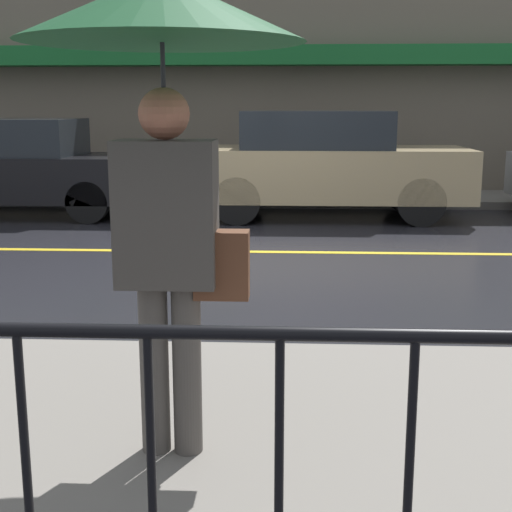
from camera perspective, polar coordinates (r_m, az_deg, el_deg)
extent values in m
plane|color=black|center=(8.45, -1.74, 0.34)|extent=(80.00, 80.00, 0.00)
cube|color=slate|center=(3.46, -9.04, -16.30)|extent=(28.00, 3.18, 0.13)
cube|color=slate|center=(12.96, -0.11, 4.68)|extent=(28.00, 1.80, 0.13)
cube|color=gold|center=(8.45, -1.74, 0.37)|extent=(25.20, 0.12, 0.01)
cube|color=#706656|center=(13.98, 0.12, 17.52)|extent=(28.00, 0.30, 6.13)
cube|color=#196B2D|center=(13.52, 0.03, 15.74)|extent=(16.80, 0.55, 0.35)
cylinder|color=black|center=(1.85, -18.63, -5.60)|extent=(12.00, 0.04, 0.04)
cylinder|color=#4C4742|center=(3.30, -8.13, -8.91)|extent=(0.13, 0.13, 0.79)
cylinder|color=#4C4742|center=(3.28, -5.54, -9.01)|extent=(0.13, 0.13, 0.79)
cube|color=#47423D|center=(3.11, -7.16, 3.39)|extent=(0.43, 0.26, 0.63)
sphere|color=#BD7053|center=(3.07, -7.36, 11.22)|extent=(0.22, 0.22, 0.22)
cylinder|color=#262628|center=(3.07, -7.33, 9.97)|extent=(0.02, 0.02, 0.71)
cone|color=#144723|center=(3.10, -7.58, 19.07)|extent=(1.19, 1.19, 0.27)
cube|color=brown|center=(3.12, -2.77, -0.70)|extent=(0.24, 0.12, 0.30)
cube|color=black|center=(11.84, -18.17, 6.03)|extent=(3.99, 1.72, 0.68)
cube|color=#1E2328|center=(11.85, -19.09, 8.99)|extent=(2.08, 1.58, 0.56)
cylinder|color=black|center=(12.20, -11.37, 5.17)|extent=(0.62, 0.22, 0.62)
cylinder|color=black|center=(10.77, -13.30, 4.21)|extent=(0.62, 0.22, 0.62)
cube|color=tan|center=(11.06, 5.65, 6.61)|extent=(4.27, 1.75, 0.77)
cube|color=#1E2328|center=(11.01, 4.82, 10.06)|extent=(2.22, 1.61, 0.55)
cylinder|color=black|center=(11.99, 11.80, 5.21)|extent=(0.70, 0.22, 0.70)
cylinder|color=black|center=(10.49, 13.06, 4.23)|extent=(0.70, 0.22, 0.70)
cylinder|color=black|center=(11.87, -0.98, 5.40)|extent=(0.70, 0.22, 0.70)
cylinder|color=black|center=(10.35, -1.55, 4.44)|extent=(0.70, 0.22, 0.70)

